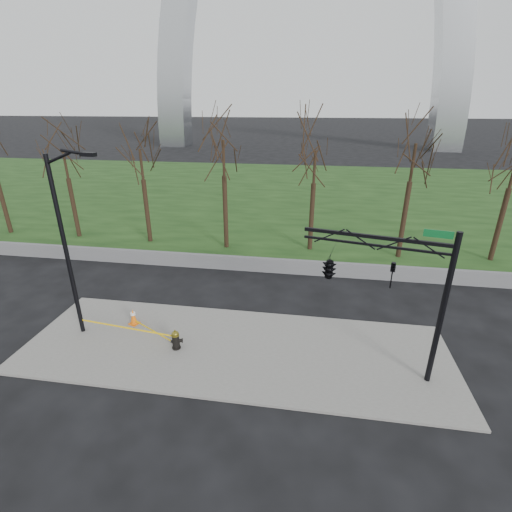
% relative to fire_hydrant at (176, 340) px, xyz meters
% --- Properties ---
extents(ground, '(500.00, 500.00, 0.00)m').
position_rel_fire_hydrant_xyz_m(ground, '(2.42, 0.41, -0.51)').
color(ground, black).
rests_on(ground, ground).
extents(sidewalk, '(18.00, 6.00, 0.10)m').
position_rel_fire_hydrant_xyz_m(sidewalk, '(2.42, 0.41, -0.46)').
color(sidewalk, slate).
rests_on(sidewalk, ground).
extents(grass_strip, '(120.00, 40.00, 0.06)m').
position_rel_fire_hydrant_xyz_m(grass_strip, '(2.42, 30.41, -0.48)').
color(grass_strip, '#173312').
rests_on(grass_strip, ground).
extents(guardrail, '(60.00, 0.30, 0.90)m').
position_rel_fire_hydrant_xyz_m(guardrail, '(2.42, 8.41, -0.06)').
color(guardrail, '#59595B').
rests_on(guardrail, ground).
extents(tree_row, '(39.89, 4.00, 8.13)m').
position_rel_fire_hydrant_xyz_m(tree_row, '(-0.64, 12.41, 3.55)').
color(tree_row, black).
rests_on(tree_row, ground).
extents(fire_hydrant, '(0.56, 0.36, 0.90)m').
position_rel_fire_hydrant_xyz_m(fire_hydrant, '(0.00, 0.00, 0.00)').
color(fire_hydrant, black).
rests_on(fire_hydrant, sidewalk).
extents(traffic_cone, '(0.52, 0.52, 0.78)m').
position_rel_fire_hydrant_xyz_m(traffic_cone, '(-2.64, 1.48, -0.02)').
color(traffic_cone, orange).
rests_on(traffic_cone, sidewalk).
extents(street_light, '(2.38, 0.59, 8.21)m').
position_rel_fire_hydrant_xyz_m(street_light, '(-4.48, 0.54, 4.18)').
color(street_light, black).
rests_on(street_light, ground).
extents(traffic_signal_mast, '(5.00, 2.54, 6.00)m').
position_rel_fire_hydrant_xyz_m(traffic_signal_mast, '(6.85, 0.29, 3.63)').
color(traffic_signal_mast, black).
rests_on(traffic_signal_mast, ground).
extents(caution_tape, '(4.69, 1.48, 0.45)m').
position_rel_fire_hydrant_xyz_m(caution_tape, '(-1.96, 0.46, 0.03)').
color(caution_tape, yellow).
rests_on(caution_tape, ground).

